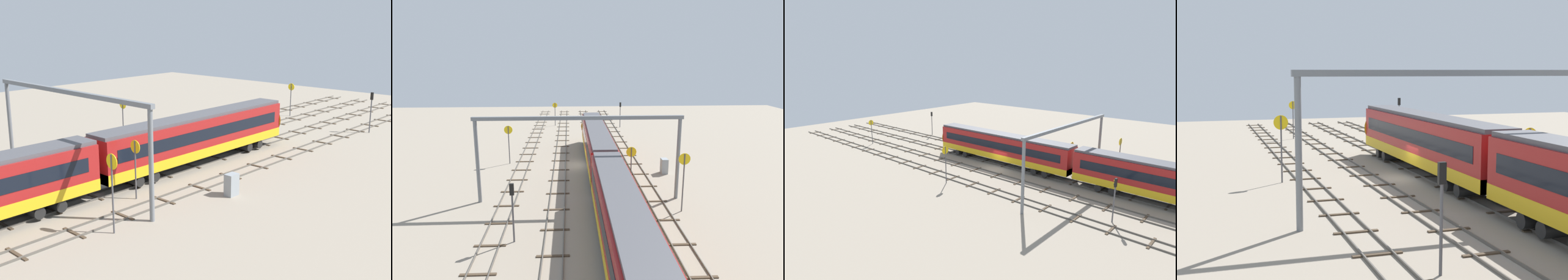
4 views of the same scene
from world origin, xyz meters
The scene contains 13 objects.
ground_plane centered at (0.00, 0.00, 0.00)m, with size 112.24×112.24×0.00m, color gray.
track_near_foreground centered at (0.00, -7.20, 0.07)m, with size 96.24×2.40×0.16m.
track_with_train centered at (0.00, -2.40, 0.07)m, with size 96.24×2.40×0.16m.
track_middle centered at (0.00, 2.40, 0.07)m, with size 96.24×2.40×0.16m.
track_second_far centered at (0.00, 7.20, 0.07)m, with size 96.24×2.40×0.16m.
train centered at (-10.94, -2.40, 2.66)m, with size 50.40×3.24×4.80m.
overhead_gantry centered at (-11.75, 0.23, 6.46)m, with size 0.40×20.04×8.44m.
speed_sign_near_foreground centered at (1.20, 9.11, 3.45)m, with size 0.14×1.09×5.11m.
speed_sign_mid_trackside centered at (-9.53, -5.26, 3.23)m, with size 0.14×1.06×4.80m.
speed_sign_far_trackside centered at (-14.88, -9.12, 3.70)m, with size 0.14×1.07×5.53m.
speed_sign_distant_end centered at (27.81, 4.05, 3.12)m, with size 0.14×1.00×4.68m.
signal_light_trackside_departure centered at (25.25, -8.94, 3.25)m, with size 0.31×0.32×5.01m.
relay_cabinet centered at (-3.81, -10.34, 0.91)m, with size 1.10×0.76×1.81m.
Camera 1 is at (-34.77, -34.65, 14.35)m, focal length 47.13 mm.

